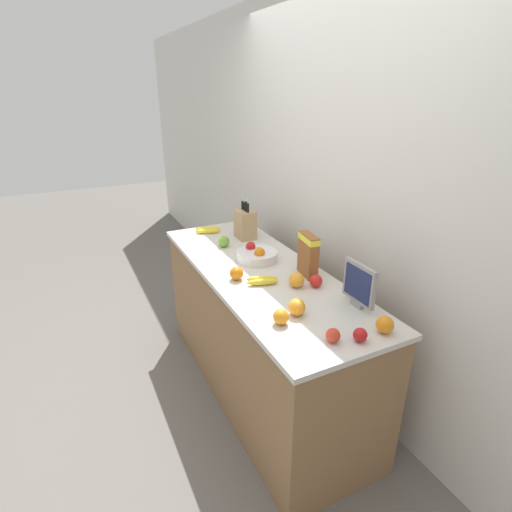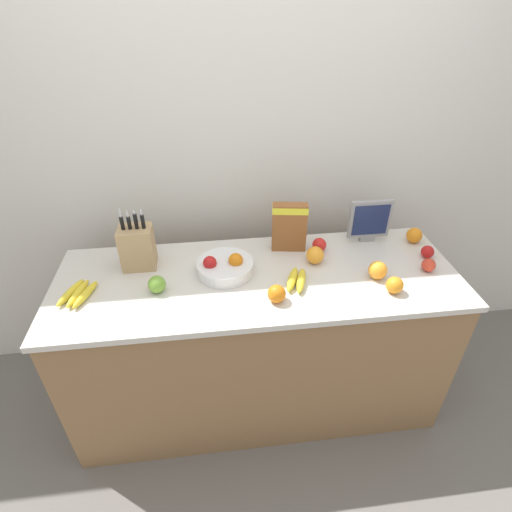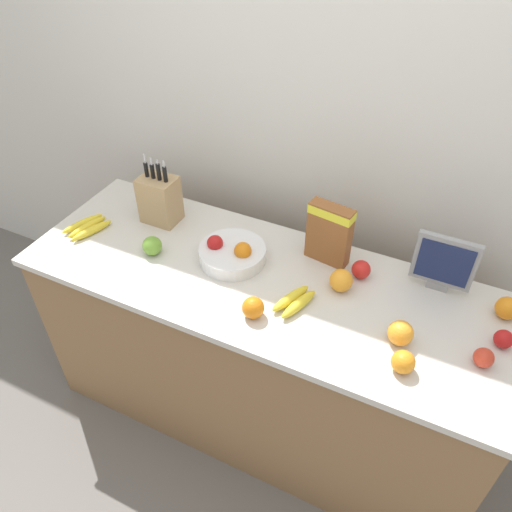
{
  "view_description": "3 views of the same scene",
  "coord_description": "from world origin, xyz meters",
  "px_view_note": "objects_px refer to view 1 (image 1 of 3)",
  "views": [
    {
      "loc": [
        2.02,
        -1.03,
        1.96
      ],
      "look_at": [
        -0.04,
        -0.01,
        0.99
      ],
      "focal_mm": 28.0,
      "sensor_mm": 36.0,
      "label": 1
    },
    {
      "loc": [
        -0.2,
        -1.52,
        2.07
      ],
      "look_at": [
        -0.01,
        0.04,
        1.0
      ],
      "focal_mm": 28.0,
      "sensor_mm": 36.0,
      "label": 2
    },
    {
      "loc": [
        0.6,
        -1.29,
        2.24
      ],
      "look_at": [
        -0.02,
        -0.01,
        1.02
      ],
      "focal_mm": 35.0,
      "sensor_mm": 36.0,
      "label": 3
    }
  ],
  "objects_px": {
    "orange_back_center": "(237,273)",
    "apple_near_bananas": "(316,281)",
    "orange_mid_right": "(281,317)",
    "apple_leftmost": "(360,335)",
    "cereal_box": "(308,253)",
    "banana_bunch_left": "(208,230)",
    "knife_block": "(245,224)",
    "orange_front_right": "(385,325)",
    "fruit_bowl": "(257,255)",
    "orange_mid_left": "(297,307)",
    "banana_bunch_right": "(262,280)",
    "small_monitor": "(359,284)",
    "apple_middle": "(224,241)",
    "apple_by_knife_block": "(333,335)",
    "orange_front_left": "(296,280)"
  },
  "relations": [
    {
      "from": "small_monitor",
      "to": "banana_bunch_right",
      "type": "relative_size",
      "value": 1.19
    },
    {
      "from": "apple_near_bananas",
      "to": "orange_mid_right",
      "type": "xyz_separation_m",
      "value": [
        0.25,
        -0.37,
        0.0
      ]
    },
    {
      "from": "fruit_bowl",
      "to": "apple_by_knife_block",
      "type": "height_order",
      "value": "fruit_bowl"
    },
    {
      "from": "banana_bunch_left",
      "to": "orange_mid_left",
      "type": "distance_m",
      "value": 1.38
    },
    {
      "from": "fruit_bowl",
      "to": "apple_leftmost",
      "type": "relative_size",
      "value": 4.19
    },
    {
      "from": "apple_middle",
      "to": "knife_block",
      "type": "bearing_deg",
      "value": 114.84
    },
    {
      "from": "apple_near_bananas",
      "to": "fruit_bowl",
      "type": "bearing_deg",
      "value": -165.39
    },
    {
      "from": "orange_mid_left",
      "to": "banana_bunch_right",
      "type": "bearing_deg",
      "value": 179.27
    },
    {
      "from": "apple_middle",
      "to": "apple_by_knife_block",
      "type": "xyz_separation_m",
      "value": [
        1.29,
        0.0,
        -0.01
      ]
    },
    {
      "from": "small_monitor",
      "to": "orange_front_left",
      "type": "bearing_deg",
      "value": -153.34
    },
    {
      "from": "banana_bunch_right",
      "to": "apple_by_knife_block",
      "type": "distance_m",
      "value": 0.66
    },
    {
      "from": "orange_mid_left",
      "to": "orange_front_left",
      "type": "xyz_separation_m",
      "value": [
        -0.26,
        0.16,
        0.0
      ]
    },
    {
      "from": "knife_block",
      "to": "fruit_bowl",
      "type": "bearing_deg",
      "value": -14.81
    },
    {
      "from": "orange_front_left",
      "to": "small_monitor",
      "type": "bearing_deg",
      "value": 26.66
    },
    {
      "from": "orange_mid_right",
      "to": "apple_leftmost",
      "type": "bearing_deg",
      "value": 41.33
    },
    {
      "from": "fruit_bowl",
      "to": "orange_front_right",
      "type": "xyz_separation_m",
      "value": [
        1.03,
        0.15,
        0.01
      ]
    },
    {
      "from": "cereal_box",
      "to": "banana_bunch_left",
      "type": "relative_size",
      "value": 1.2
    },
    {
      "from": "fruit_bowl",
      "to": "orange_front_right",
      "type": "bearing_deg",
      "value": 8.42
    },
    {
      "from": "cereal_box",
      "to": "apple_near_bananas",
      "type": "relative_size",
      "value": 3.51
    },
    {
      "from": "small_monitor",
      "to": "apple_by_knife_block",
      "type": "bearing_deg",
      "value": -56.49
    },
    {
      "from": "fruit_bowl",
      "to": "orange_mid_left",
      "type": "height_order",
      "value": "fruit_bowl"
    },
    {
      "from": "apple_by_knife_block",
      "to": "banana_bunch_left",
      "type": "bearing_deg",
      "value": 179.77
    },
    {
      "from": "apple_near_bananas",
      "to": "orange_front_right",
      "type": "bearing_deg",
      "value": 2.41
    },
    {
      "from": "apple_leftmost",
      "to": "orange_mid_left",
      "type": "bearing_deg",
      "value": -156.94
    },
    {
      "from": "apple_middle",
      "to": "orange_mid_right",
      "type": "bearing_deg",
      "value": -7.3
    },
    {
      "from": "small_monitor",
      "to": "orange_front_left",
      "type": "xyz_separation_m",
      "value": [
        -0.33,
        -0.17,
        -0.08
      ]
    },
    {
      "from": "cereal_box",
      "to": "banana_bunch_left",
      "type": "xyz_separation_m",
      "value": [
        -1.01,
        -0.27,
        -0.13
      ]
    },
    {
      "from": "cereal_box",
      "to": "banana_bunch_right",
      "type": "distance_m",
      "value": 0.32
    },
    {
      "from": "apple_near_bananas",
      "to": "orange_mid_right",
      "type": "distance_m",
      "value": 0.45
    },
    {
      "from": "knife_block",
      "to": "orange_front_right",
      "type": "xyz_separation_m",
      "value": [
        1.44,
        0.04,
        -0.07
      ]
    },
    {
      "from": "orange_mid_left",
      "to": "small_monitor",
      "type": "bearing_deg",
      "value": 78.2
    },
    {
      "from": "apple_middle",
      "to": "apple_leftmost",
      "type": "height_order",
      "value": "apple_middle"
    },
    {
      "from": "orange_back_center",
      "to": "apple_near_bananas",
      "type": "bearing_deg",
      "value": 52.19
    },
    {
      "from": "small_monitor",
      "to": "apple_by_knife_block",
      "type": "distance_m",
      "value": 0.37
    },
    {
      "from": "orange_front_right",
      "to": "banana_bunch_right",
      "type": "bearing_deg",
      "value": -158.39
    },
    {
      "from": "cereal_box",
      "to": "banana_bunch_left",
      "type": "bearing_deg",
      "value": -156.28
    },
    {
      "from": "knife_block",
      "to": "orange_back_center",
      "type": "distance_m",
      "value": 0.72
    },
    {
      "from": "apple_leftmost",
      "to": "orange_back_center",
      "type": "distance_m",
      "value": 0.86
    },
    {
      "from": "fruit_bowl",
      "to": "apple_middle",
      "type": "bearing_deg",
      "value": -161.15
    },
    {
      "from": "cereal_box",
      "to": "apple_near_bananas",
      "type": "height_order",
      "value": "cereal_box"
    },
    {
      "from": "cereal_box",
      "to": "orange_front_right",
      "type": "relative_size",
      "value": 3.11
    },
    {
      "from": "orange_front_right",
      "to": "orange_front_left",
      "type": "height_order",
      "value": "orange_front_left"
    },
    {
      "from": "banana_bunch_right",
      "to": "apple_middle",
      "type": "bearing_deg",
      "value": 178.33
    },
    {
      "from": "knife_block",
      "to": "orange_mid_left",
      "type": "bearing_deg",
      "value": -12.03
    },
    {
      "from": "banana_bunch_left",
      "to": "orange_mid_right",
      "type": "height_order",
      "value": "orange_mid_right"
    },
    {
      "from": "fruit_bowl",
      "to": "orange_front_right",
      "type": "distance_m",
      "value": 1.04
    },
    {
      "from": "orange_back_center",
      "to": "orange_front_right",
      "type": "bearing_deg",
      "value": 25.65
    },
    {
      "from": "apple_leftmost",
      "to": "orange_front_left",
      "type": "xyz_separation_m",
      "value": [
        -0.58,
        0.02,
        0.01
      ]
    },
    {
      "from": "fruit_bowl",
      "to": "apple_middle",
      "type": "distance_m",
      "value": 0.33
    },
    {
      "from": "cereal_box",
      "to": "orange_mid_left",
      "type": "distance_m",
      "value": 0.49
    }
  ]
}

